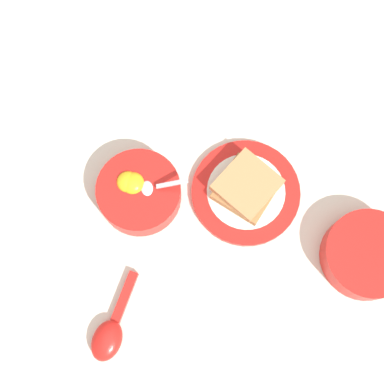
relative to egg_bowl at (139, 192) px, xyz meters
name	(u,v)px	position (x,y,z in m)	size (l,w,h in m)	color
ground_plane	(267,326)	(-0.24, -0.18, -0.03)	(3.00, 3.00, 0.00)	silver
egg_bowl	(139,192)	(0.00, 0.00, 0.00)	(0.14, 0.15, 0.08)	red
toast_plate	(244,193)	(-0.02, -0.17, -0.02)	(0.18, 0.18, 0.01)	red
toast_sandwich	(247,187)	(-0.01, -0.18, 0.00)	(0.13, 0.13, 0.03)	#9E7042
soup_spoon	(110,333)	(-0.22, 0.07, -0.01)	(0.14, 0.09, 0.03)	red
congee_bowl	(367,255)	(-0.15, -0.35, 0.00)	(0.14, 0.14, 0.05)	red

